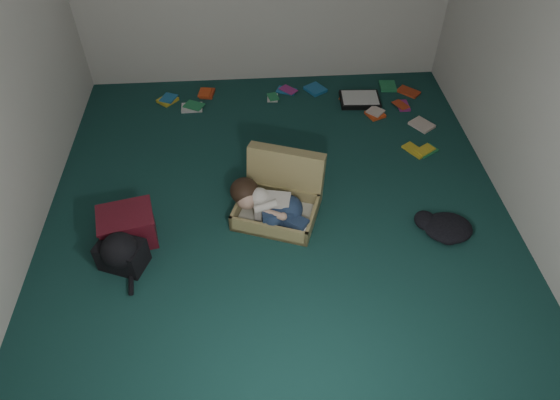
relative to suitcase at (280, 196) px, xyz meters
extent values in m
plane|color=#153D39|center=(-0.02, -0.11, -0.15)|extent=(4.50, 4.50, 0.00)
cube|color=tan|center=(-0.05, -0.13, -0.07)|extent=(0.79, 0.68, 0.15)
cube|color=#ECE7CC|center=(-0.05, -0.13, -0.11)|extent=(0.72, 0.60, 0.02)
cube|color=tan|center=(0.06, 0.17, 0.09)|extent=(0.70, 0.42, 0.49)
cube|color=silver|center=(-0.07, -0.14, 0.02)|extent=(0.31, 0.22, 0.21)
sphere|color=tan|center=(-0.28, -0.09, 0.07)|extent=(0.18, 0.18, 0.18)
ellipsoid|color=black|center=(-0.30, -0.03, 0.11)|extent=(0.24, 0.25, 0.21)
ellipsoid|color=navy|center=(0.07, -0.18, 0.02)|extent=(0.22, 0.25, 0.21)
cube|color=navy|center=(-0.04, -0.25, 0.01)|extent=(0.25, 0.13, 0.13)
cube|color=navy|center=(0.09, -0.31, -0.02)|extent=(0.25, 0.23, 0.11)
sphere|color=white|center=(0.19, -0.31, -0.04)|extent=(0.11, 0.11, 0.11)
sphere|color=white|center=(0.17, -0.37, -0.05)|extent=(0.10, 0.10, 0.10)
cylinder|color=tan|center=(-0.07, -0.27, 0.06)|extent=(0.18, 0.11, 0.06)
cube|color=#54111C|center=(-1.25, -0.28, -0.01)|extent=(0.47, 0.40, 0.28)
cube|color=#54111C|center=(-1.25, -0.28, 0.14)|extent=(0.50, 0.43, 0.02)
cube|color=black|center=(1.00, 1.57, -0.12)|extent=(0.45, 0.35, 0.05)
cube|color=white|center=(1.00, 1.57, -0.09)|extent=(0.40, 0.30, 0.01)
cube|color=gold|center=(-1.13, 1.74, -0.14)|extent=(0.19, 0.15, 0.02)
cube|color=#BB3819|center=(-0.69, 1.84, -0.14)|extent=(0.24, 0.23, 0.02)
cube|color=silver|center=(0.04, 1.71, -0.14)|extent=(0.19, 0.23, 0.02)
cube|color=#1D68A0|center=(0.54, 1.84, -0.14)|extent=(0.21, 0.23, 0.02)
cube|color=#E6481B|center=(0.90, 1.67, -0.14)|extent=(0.24, 0.23, 0.02)
cube|color=#24854B|center=(1.38, 1.84, -0.14)|extent=(0.21, 0.16, 0.02)
cube|color=#A1287C|center=(1.46, 1.45, -0.14)|extent=(0.24, 0.24, 0.02)
cube|color=beige|center=(1.57, 1.09, -0.14)|extent=(0.18, 0.22, 0.02)
cube|color=gold|center=(1.38, 0.68, -0.14)|extent=(0.22, 0.24, 0.02)
cube|color=#BB3819|center=(1.59, 1.72, -0.14)|extent=(0.24, 0.22, 0.02)
cube|color=silver|center=(-0.85, 1.58, -0.14)|extent=(0.22, 0.18, 0.02)
cube|color=#1D68A0|center=(0.21, 1.84, -0.14)|extent=(0.24, 0.24, 0.02)
cube|color=#E6481B|center=(1.12, 1.30, -0.14)|extent=(0.17, 0.21, 0.02)
cube|color=#24854B|center=(1.50, 0.66, -0.14)|extent=(0.23, 0.24, 0.02)
camera|label=1|loc=(-0.22, -3.05, 3.00)|focal=32.00mm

